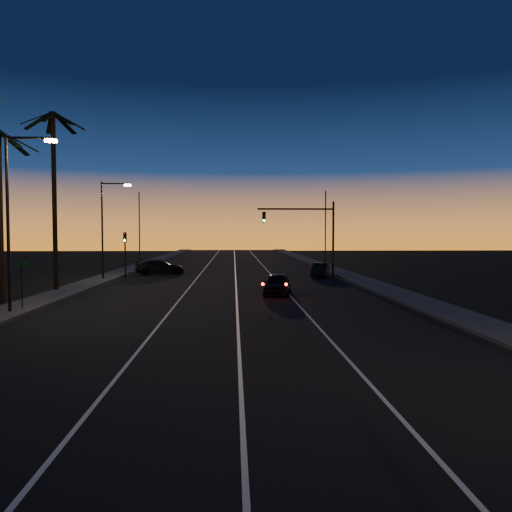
{
  "coord_description": "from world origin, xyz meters",
  "views": [
    {
      "loc": [
        0.32,
        -5.58,
        4.11
      ],
      "look_at": [
        1.68,
        24.58,
        2.71
      ],
      "focal_mm": 35.0,
      "sensor_mm": 36.0,
      "label": 1
    }
  ],
  "objects_px": {
    "lead_car": "(278,284)",
    "right_car": "(320,270)",
    "signal_mast": "(308,226)",
    "cross_car": "(160,267)"
  },
  "relations": [
    {
      "from": "lead_car",
      "to": "cross_car",
      "type": "height_order",
      "value": "lead_car"
    },
    {
      "from": "signal_mast",
      "to": "cross_car",
      "type": "bearing_deg",
      "value": 163.39
    },
    {
      "from": "lead_car",
      "to": "right_car",
      "type": "xyz_separation_m",
      "value": [
        5.14,
        13.01,
        -0.07
      ]
    },
    {
      "from": "signal_mast",
      "to": "right_car",
      "type": "distance_m",
      "value": 4.32
    },
    {
      "from": "signal_mast",
      "to": "right_car",
      "type": "bearing_deg",
      "value": 14.62
    },
    {
      "from": "signal_mast",
      "to": "lead_car",
      "type": "xyz_separation_m",
      "value": [
        -3.9,
        -12.69,
        -4.05
      ]
    },
    {
      "from": "right_car",
      "to": "cross_car",
      "type": "relative_size",
      "value": 0.78
    },
    {
      "from": "lead_car",
      "to": "right_car",
      "type": "relative_size",
      "value": 1.19
    },
    {
      "from": "signal_mast",
      "to": "cross_car",
      "type": "height_order",
      "value": "signal_mast"
    },
    {
      "from": "signal_mast",
      "to": "right_car",
      "type": "xyz_separation_m",
      "value": [
        1.23,
        0.32,
        -4.13
      ]
    }
  ]
}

